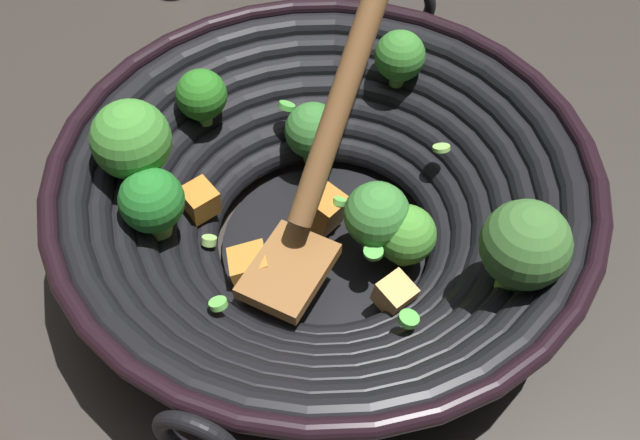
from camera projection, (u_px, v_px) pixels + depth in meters
ground_plane at (324, 251)px, 0.63m from camera, size 4.00×4.00×0.00m
wok at (324, 198)px, 0.58m from camera, size 0.43×0.40×0.29m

